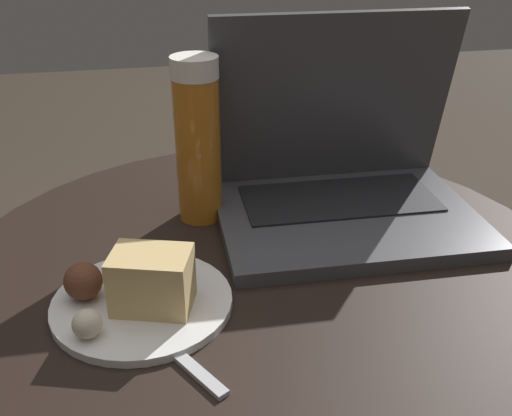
% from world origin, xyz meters
% --- Properties ---
extents(table, '(0.74, 0.74, 0.51)m').
position_xyz_m(table, '(0.00, 0.00, 0.38)').
color(table, black).
rests_on(table, ground_plane).
extents(laptop, '(0.34, 0.26, 0.26)m').
position_xyz_m(laptop, '(0.13, 0.11, 0.56)').
color(laptop, '#47474C').
rests_on(laptop, table).
extents(beer_glass, '(0.06, 0.06, 0.21)m').
position_xyz_m(beer_glass, '(-0.06, 0.13, 0.62)').
color(beer_glass, '#C6701E').
rests_on(beer_glass, table).
extents(snack_plate, '(0.19, 0.19, 0.07)m').
position_xyz_m(snack_plate, '(-0.14, -0.06, 0.53)').
color(snack_plate, white).
rests_on(snack_plate, table).
extents(fork, '(0.12, 0.18, 0.00)m').
position_xyz_m(fork, '(-0.13, -0.10, 0.51)').
color(fork, silver).
rests_on(fork, table).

